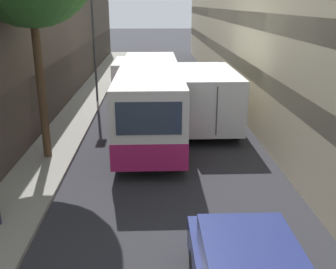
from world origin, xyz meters
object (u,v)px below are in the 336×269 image
bus (150,99)px  street_lamp (92,6)px  box_truck (205,93)px  panel_van (129,74)px

bus → street_lamp: bearing=117.5°
box_truck → panel_van: bearing=117.1°
street_lamp → box_truck: bearing=-37.2°
bus → panel_van: bus is taller
box_truck → bus: bearing=-147.5°
bus → panel_van: size_ratio=2.22×
bus → box_truck: bearing=32.5°
bus → panel_van: (-1.39, 9.29, -0.50)m
bus → street_lamp: 7.53m
street_lamp → bus: bearing=-62.5°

